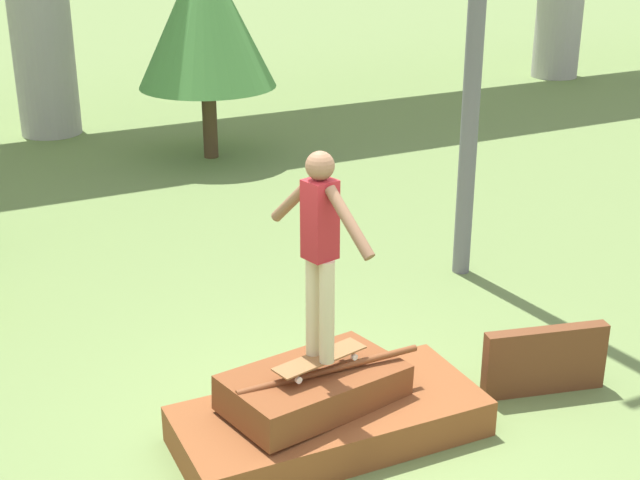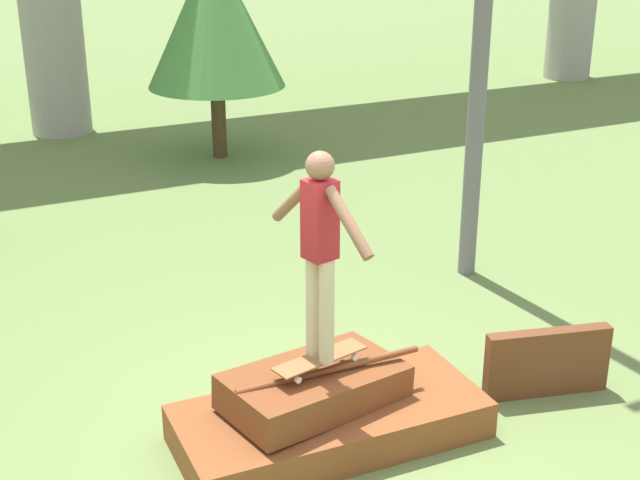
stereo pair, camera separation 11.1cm
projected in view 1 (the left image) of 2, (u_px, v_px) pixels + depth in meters
ground_plane at (330, 438)px, 7.42m from camera, size 80.00×80.00×0.00m
scrap_pile at (326, 412)px, 7.33m from camera, size 2.57×1.23×0.67m
scrap_plank_loose at (545, 360)px, 7.99m from camera, size 1.15×0.42×0.63m
skateboard at (320, 359)px, 7.14m from camera, size 0.85×0.38×0.09m
skater at (320, 242)px, 6.77m from camera, size 0.34×1.16×1.71m
tree_behind_left at (205, 16)px, 14.38m from camera, size 2.27×2.27×3.52m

